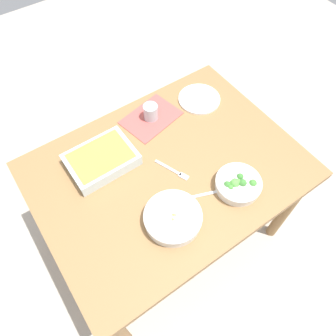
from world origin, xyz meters
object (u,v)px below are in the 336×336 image
object	(u,v)px
baking_dish	(101,159)
drink_cup	(151,113)
broccoli_bowl	(238,184)
spoon_by_broccoli	(211,193)
side_plate	(199,99)
fork_on_table	(174,171)
stew_bowl	(173,218)
spoon_by_stew	(174,211)

from	to	relation	value
baking_dish	drink_cup	xyz separation A→B (m)	(-0.34, -0.10, 0.00)
broccoli_bowl	spoon_by_broccoli	bearing A→B (deg)	-20.65
side_plate	spoon_by_broccoli	bearing A→B (deg)	57.54
side_plate	broccoli_bowl	bearing A→B (deg)	69.65
fork_on_table	broccoli_bowl	bearing A→B (deg)	128.30
stew_bowl	drink_cup	distance (m)	0.57
broccoli_bowl	drink_cup	xyz separation A→B (m)	(0.09, -0.55, 0.01)
spoon_by_broccoli	stew_bowl	bearing A→B (deg)	2.72
broccoli_bowl	baking_dish	distance (m)	0.62
spoon_by_stew	baking_dish	bearing A→B (deg)	-71.45
broccoli_bowl	spoon_by_stew	world-z (taller)	broccoli_bowl
side_plate	fork_on_table	world-z (taller)	side_plate
broccoli_bowl	spoon_by_broccoli	xyz separation A→B (m)	(0.11, -0.04, -0.03)
spoon_by_stew	side_plate	bearing A→B (deg)	-136.98
drink_cup	baking_dish	bearing A→B (deg)	17.33
spoon_by_stew	broccoli_bowl	bearing A→B (deg)	167.83
broccoli_bowl	spoon_by_broccoli	size ratio (longest dim) A/B	1.19
drink_cup	fork_on_table	distance (m)	0.34
stew_bowl	fork_on_table	bearing A→B (deg)	-126.64
spoon_by_broccoli	fork_on_table	size ratio (longest dim) A/B	1.00
broccoli_bowl	side_plate	distance (m)	0.55
side_plate	fork_on_table	distance (m)	0.47
stew_bowl	baking_dish	world-z (taller)	baking_dish
drink_cup	side_plate	world-z (taller)	drink_cup
drink_cup	side_plate	size ratio (longest dim) A/B	0.39
baking_dish	spoon_by_stew	xyz separation A→B (m)	(-0.13, 0.39, -0.03)
spoon_by_broccoli	fork_on_table	world-z (taller)	spoon_by_broccoli
broccoli_bowl	drink_cup	bearing A→B (deg)	-80.98
side_plate	baking_dish	bearing A→B (deg)	6.13
baking_dish	drink_cup	size ratio (longest dim) A/B	3.55
broccoli_bowl	drink_cup	distance (m)	0.56
side_plate	drink_cup	bearing A→B (deg)	-7.87
fork_on_table	spoon_by_stew	bearing A→B (deg)	54.60
side_plate	spoon_by_stew	xyz separation A→B (m)	(0.49, 0.45, -0.00)
spoon_by_stew	spoon_by_broccoli	world-z (taller)	same
fork_on_table	baking_dish	bearing A→B (deg)	-42.44
stew_bowl	baking_dish	bearing A→B (deg)	-76.48
baking_dish	fork_on_table	bearing A→B (deg)	137.56
baking_dish	spoon_by_broccoli	xyz separation A→B (m)	(-0.31, 0.41, -0.03)
drink_cup	side_plate	bearing A→B (deg)	172.13
spoon_by_stew	fork_on_table	world-z (taller)	spoon_by_stew
stew_bowl	spoon_by_broccoli	bearing A→B (deg)	-177.28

